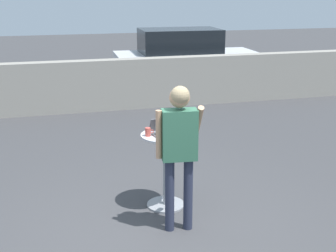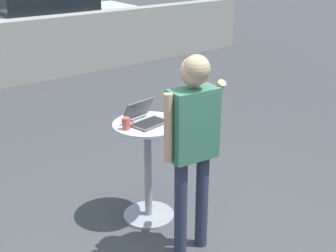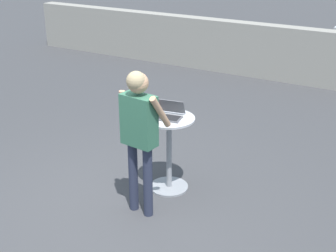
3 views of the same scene
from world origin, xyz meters
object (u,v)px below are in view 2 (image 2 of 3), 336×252
Objects in this scene: cafe_table at (148,163)px; standing_person at (193,131)px; laptop at (145,118)px; parked_car_near_street at (52,16)px; coffee_mug at (126,124)px.

standing_person is (-0.02, -0.65, 0.54)m from cafe_table.
laptop is 7.93m from parked_car_near_street.
parked_car_near_street is at bearing 70.87° from laptop.
laptop is (-0.01, 0.01, 0.45)m from cafe_table.
standing_person is at bearing -107.72° from parked_car_near_street.
laptop is 3.40× the size of coffee_mug.
cafe_table is at bearing -109.04° from parked_car_near_street.
coffee_mug is at bearing -110.58° from parked_car_near_street.
coffee_mug is 0.69m from standing_person.
standing_person reaches higher than cafe_table.
parked_car_near_street is (2.82, 7.51, -0.22)m from coffee_mug.
coffee_mug is (-0.23, -0.00, 0.46)m from cafe_table.
parked_car_near_street is (2.59, 7.51, 0.24)m from cafe_table.
cafe_table is 8.95× the size of coffee_mug.
parked_car_near_street reaches higher than laptop.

